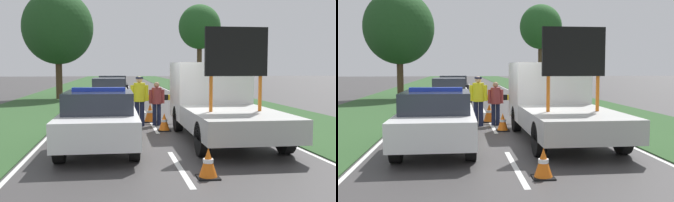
% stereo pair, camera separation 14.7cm
% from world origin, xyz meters
% --- Properties ---
extents(ground_plane, '(160.00, 160.00, 0.00)m').
position_xyz_m(ground_plane, '(0.00, 0.00, 0.00)').
color(ground_plane, '#3D3A3A').
extents(lane_markings, '(6.80, 54.58, 0.01)m').
position_xyz_m(lane_markings, '(0.00, 10.95, 0.00)').
color(lane_markings, silver).
rests_on(lane_markings, ground).
extents(grass_verge_left, '(4.27, 120.00, 0.03)m').
position_xyz_m(grass_verge_left, '(-5.59, 20.00, 0.01)').
color(grass_verge_left, '#2D5128').
rests_on(grass_verge_left, ground).
extents(grass_verge_right, '(4.27, 120.00, 0.03)m').
position_xyz_m(grass_verge_right, '(5.59, 20.00, 0.01)').
color(grass_verge_right, '#2D5128').
rests_on(grass_verge_right, ground).
extents(police_car, '(1.88, 4.50, 1.59)m').
position_xyz_m(police_car, '(-1.73, -1.02, 0.77)').
color(police_car, white).
rests_on(police_car, ground).
extents(work_truck, '(2.30, 5.84, 3.10)m').
position_xyz_m(work_truck, '(1.73, 0.47, 1.10)').
color(work_truck, white).
rests_on(work_truck, ground).
extents(road_barrier, '(2.43, 0.08, 1.05)m').
position_xyz_m(road_barrier, '(0.26, 3.69, 0.86)').
color(road_barrier, black).
rests_on(road_barrier, ground).
extents(police_officer, '(0.63, 0.40, 1.77)m').
position_xyz_m(police_officer, '(-0.48, 2.80, 1.05)').
color(police_officer, '#191E38').
rests_on(police_officer, ground).
extents(pedestrian_civilian, '(0.56, 0.36, 1.57)m').
position_xyz_m(pedestrian_civilian, '(0.14, 2.91, 0.92)').
color(pedestrian_civilian, '#191E38').
rests_on(pedestrian_civilian, ground).
extents(traffic_cone_near_police, '(0.43, 0.43, 0.59)m').
position_xyz_m(traffic_cone_near_police, '(0.26, 1.65, 0.29)').
color(traffic_cone_near_police, black).
rests_on(traffic_cone_near_police, ground).
extents(traffic_cone_centre_front, '(0.52, 0.52, 0.71)m').
position_xyz_m(traffic_cone_centre_front, '(-0.02, 3.81, 0.35)').
color(traffic_cone_centre_front, black).
rests_on(traffic_cone_centre_front, ground).
extents(traffic_cone_near_truck, '(0.42, 0.42, 0.58)m').
position_xyz_m(traffic_cone_near_truck, '(0.41, -3.95, 0.29)').
color(traffic_cone_near_truck, black).
rests_on(traffic_cone_near_truck, ground).
extents(traffic_cone_behind_barrier, '(0.39, 0.39, 0.54)m').
position_xyz_m(traffic_cone_behind_barrier, '(2.15, 3.06, 0.27)').
color(traffic_cone_behind_barrier, black).
rests_on(traffic_cone_behind_barrier, ground).
extents(queued_car_van_white, '(1.74, 4.55, 1.57)m').
position_xyz_m(queued_car_van_white, '(-1.63, 8.30, 0.80)').
color(queued_car_van_white, silver).
rests_on(queued_car_van_white, ground).
extents(queued_car_sedan_black, '(1.91, 4.02, 1.55)m').
position_xyz_m(queued_car_sedan_black, '(-1.53, 14.71, 0.79)').
color(queued_car_sedan_black, black).
rests_on(queued_car_sedan_black, ground).
extents(roadside_tree_near_left, '(3.21, 3.21, 6.84)m').
position_xyz_m(roadside_tree_near_left, '(5.05, 18.60, 5.10)').
color(roadside_tree_near_left, '#4C3823').
rests_on(roadside_tree_near_left, ground).
extents(roadside_tree_near_right, '(4.53, 4.53, 7.03)m').
position_xyz_m(roadside_tree_near_right, '(-5.00, 15.36, 4.64)').
color(roadside_tree_near_right, '#4C3823').
rests_on(roadside_tree_near_right, ground).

